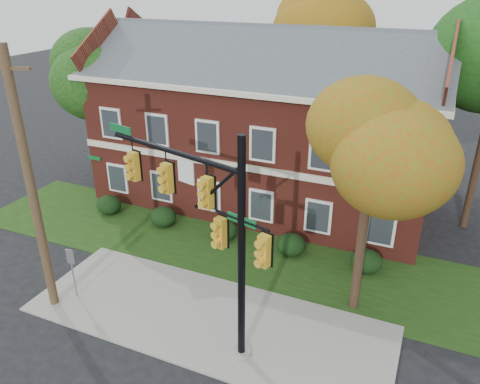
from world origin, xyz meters
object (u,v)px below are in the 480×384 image
at_px(hedge_left, 163,217).
at_px(tree_near_right, 379,150).
at_px(hedge_right, 291,245).
at_px(hedge_center, 223,230).
at_px(hedge_far_right, 366,261).
at_px(tree_far_rear, 328,30).
at_px(hedge_far_left, 109,205).
at_px(tree_left_rear, 103,75).
at_px(apartment_building, 263,116).
at_px(sign_post, 72,265).
at_px(traffic_signal, 207,217).
at_px(utility_pole, 31,188).

bearing_deg(hedge_left, tree_near_right, -14.81).
bearing_deg(hedge_left, hedge_right, 0.00).
relative_size(hedge_center, hedge_far_right, 1.00).
bearing_deg(tree_far_rear, hedge_center, -95.85).
xyz_separation_m(hedge_far_left, hedge_far_right, (14.00, 0.00, 0.00)).
height_order(hedge_right, tree_left_rear, tree_left_rear).
relative_size(apartment_building, sign_post, 8.28).
relative_size(hedge_far_left, traffic_signal, 0.18).
relative_size(tree_far_rear, sign_post, 5.07).
xyz_separation_m(hedge_center, hedge_right, (3.50, 0.00, 0.00)).
bearing_deg(hedge_right, utility_pole, -135.75).
bearing_deg(traffic_signal, hedge_center, 126.94).
bearing_deg(utility_pole, traffic_signal, -11.14).
distance_m(apartment_building, utility_pole, 13.21).
height_order(hedge_right, utility_pole, utility_pole).
xyz_separation_m(hedge_left, tree_near_right, (10.72, -2.83, 6.14)).
relative_size(hedge_far_left, hedge_right, 1.00).
distance_m(hedge_center, tree_near_right, 9.90).
bearing_deg(tree_left_rear, hedge_far_left, -56.58).
xyz_separation_m(hedge_center, sign_post, (-3.50, -6.62, 1.02)).
height_order(utility_pole, sign_post, utility_pole).
xyz_separation_m(apartment_building, hedge_left, (-3.50, -5.25, -4.46)).
distance_m(hedge_far_left, traffic_signal, 12.39).
bearing_deg(tree_near_right, hedge_center, 158.58).
height_order(hedge_far_left, utility_pole, utility_pole).
relative_size(apartment_building, hedge_far_right, 13.43).
bearing_deg(hedge_right, tree_left_rear, 162.63).
relative_size(hedge_right, traffic_signal, 0.18).
xyz_separation_m(hedge_left, tree_far_rear, (4.84, 13.09, 8.32)).
bearing_deg(apartment_building, hedge_left, -123.67).
height_order(hedge_far_right, traffic_signal, traffic_signal).
height_order(tree_far_rear, traffic_signal, tree_far_rear).
relative_size(tree_near_right, sign_post, 3.78).
xyz_separation_m(hedge_far_right, tree_near_right, (0.22, -2.83, 6.14)).
bearing_deg(hedge_left, utility_pole, -94.06).
distance_m(apartment_building, sign_post, 12.85).
height_order(hedge_right, traffic_signal, traffic_signal).
bearing_deg(tree_far_rear, hedge_left, -110.29).
height_order(hedge_far_right, tree_far_rear, tree_far_rear).
bearing_deg(tree_far_rear, traffic_signal, -86.41).
bearing_deg(sign_post, hedge_far_right, 26.53).
bearing_deg(sign_post, hedge_right, 37.71).
relative_size(tree_near_right, traffic_signal, 1.07).
bearing_deg(hedge_far_left, tree_near_right, -11.27).
bearing_deg(hedge_left, tree_left_rear, 146.41).
distance_m(tree_left_rear, utility_pole, 12.90).
xyz_separation_m(apartment_building, tree_far_rear, (1.34, 7.84, 3.86)).
relative_size(hedge_right, utility_pole, 0.14).
distance_m(hedge_left, sign_post, 6.70).
distance_m(hedge_left, tree_near_right, 12.68).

